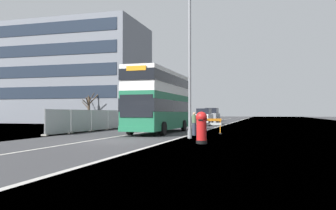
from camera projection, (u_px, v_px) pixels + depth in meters
The scene contains 12 objects.
ground at pixel (123, 142), 20.32m from camera, with size 140.00×280.00×0.10m.
double_decker_bus at pixel (160, 101), 28.56m from camera, with size 2.92×10.79×4.95m.
lamppost_foreground at pixel (190, 70), 22.35m from camera, with size 0.29×0.70×9.25m.
red_pillar_postbox at pixel (201, 126), 18.42m from camera, with size 0.60×0.60×1.69m.
roadworks_barrier at pixel (210, 124), 26.98m from camera, with size 1.75×0.89×1.19m.
construction_site_fence at pixel (122, 119), 37.66m from camera, with size 0.44×27.40×1.94m.
car_oncoming_near at pixel (204, 118), 44.17m from camera, with size 1.91×4.25×2.17m.
car_receding_mid at pixel (212, 117), 50.03m from camera, with size 1.94×4.45×2.32m.
bare_tree_far_verge_near at pixel (89, 108), 48.89m from camera, with size 2.10×2.62×4.44m.
bare_tree_far_verge_mid at pixel (111, 110), 56.96m from camera, with size 2.58×1.92×4.72m.
pedestrian_at_kerb at pixel (194, 124), 25.14m from camera, with size 0.34×0.34×1.68m.
backdrop_office_block at pixel (59, 75), 59.23m from camera, with size 28.87×13.18×16.09m.
Camera 1 is at (8.71, -18.76, 1.63)m, focal length 37.41 mm.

